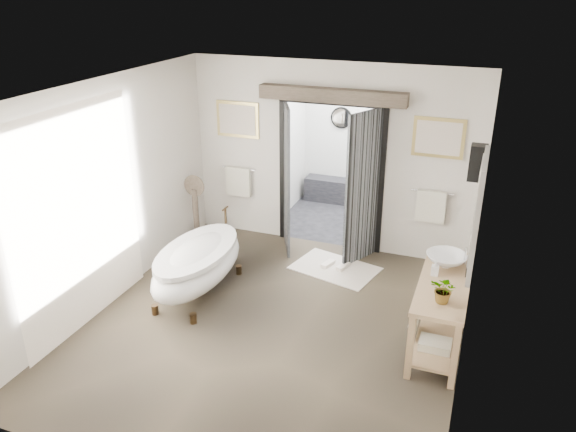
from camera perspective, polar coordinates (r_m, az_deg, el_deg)
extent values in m
plane|color=brown|center=(7.11, -1.72, -11.11)|extent=(5.00, 5.00, 0.00)
cube|color=beige|center=(4.49, -14.32, -12.38)|extent=(4.50, 0.02, 2.90)
cube|color=beige|center=(7.50, -18.02, 2.08)|extent=(0.02, 5.00, 2.90)
cube|color=beige|center=(6.00, 18.48, -3.34)|extent=(0.02, 5.00, 2.90)
cube|color=beige|center=(9.14, -4.83, 6.89)|extent=(1.45, 0.02, 2.90)
cube|color=beige|center=(8.36, 14.56, 4.64)|extent=(1.45, 0.02, 2.90)
cube|color=beige|center=(8.35, 4.69, 13.45)|extent=(1.60, 0.02, 0.60)
cube|color=silver|center=(5.97, -2.06, 12.51)|extent=(4.50, 5.00, 0.02)
cube|color=white|center=(7.08, -20.51, -0.39)|extent=(0.02, 2.20, 2.70)
cube|color=gray|center=(6.22, 18.74, 0.15)|extent=(0.05, 0.95, 1.25)
cube|color=silver|center=(6.22, 18.46, 0.19)|extent=(0.01, 0.80, 1.10)
cube|color=black|center=(7.29, 18.71, 5.15)|extent=(0.20, 0.20, 0.45)
sphere|color=#FFCC8C|center=(7.29, 18.71, 5.15)|extent=(0.10, 0.10, 0.10)
cube|color=black|center=(10.04, 5.80, -0.41)|extent=(2.20, 2.00, 0.01)
cube|color=silver|center=(9.32, 6.43, 13.78)|extent=(2.20, 2.00, 0.02)
cube|color=white|center=(10.54, 7.51, 7.86)|extent=(2.20, 0.02, 2.50)
cube|color=white|center=(9.92, -0.09, 7.09)|extent=(0.02, 2.00, 2.50)
cube|color=white|center=(9.41, 12.62, 5.61)|extent=(0.02, 2.00, 2.50)
cube|color=black|center=(10.69, 7.00, 2.33)|extent=(2.00, 0.35, 0.45)
cylinder|color=silver|center=(10.52, 5.42, 9.90)|extent=(0.40, 0.03, 0.40)
cylinder|color=silver|center=(10.35, 9.75, 9.44)|extent=(0.40, 0.03, 0.40)
cube|color=black|center=(8.96, -0.54, 4.62)|extent=(0.07, 0.10, 2.30)
cube|color=black|center=(8.55, 9.54, 3.36)|extent=(0.07, 0.10, 2.30)
cube|color=black|center=(8.41, 4.63, 11.43)|extent=(1.67, 0.10, 0.07)
cube|color=black|center=(8.58, -0.13, 3.77)|extent=(0.37, 0.74, 2.30)
cube|color=black|center=(8.26, 7.69, 2.77)|extent=(0.37, 0.74, 2.30)
cube|color=brown|center=(8.29, 4.46, 12.12)|extent=(2.20, 0.20, 0.20)
cube|color=tan|center=(9.01, -5.13, 9.74)|extent=(0.72, 0.03, 0.57)
cube|color=silver|center=(9.00, -5.17, 9.72)|extent=(0.62, 0.01, 0.47)
cube|color=tan|center=(8.20, 15.04, 7.68)|extent=(0.72, 0.03, 0.57)
cube|color=silver|center=(8.19, 15.03, 7.66)|extent=(0.62, 0.01, 0.47)
cylinder|color=silver|center=(9.20, -5.06, 4.84)|extent=(0.60, 0.02, 0.02)
cube|color=beige|center=(9.25, -5.06, 3.51)|extent=(0.42, 0.08, 0.48)
cylinder|color=silver|center=(8.41, 14.45, 2.37)|extent=(0.60, 0.02, 0.02)
cube|color=beige|center=(8.47, 14.29, 0.93)|extent=(0.42, 0.08, 0.48)
cylinder|color=#3A2917|center=(7.49, -13.37, -9.24)|extent=(0.09, 0.09, 0.13)
cylinder|color=#3A2917|center=(7.23, -9.60, -10.20)|extent=(0.09, 0.09, 0.13)
cylinder|color=#3A2917|center=(8.47, -8.45, -4.79)|extent=(0.09, 0.09, 0.13)
cylinder|color=#3A2917|center=(8.24, -5.02, -5.47)|extent=(0.09, 0.09, 0.13)
ellipsoid|color=white|center=(7.66, -9.15, -4.91)|extent=(0.85, 1.90, 0.60)
cylinder|color=#3A2917|center=(8.19, -6.37, 0.04)|extent=(0.03, 0.03, 0.25)
cube|color=tan|center=(6.21, 12.31, -12.68)|extent=(0.07, 0.07, 0.85)
cube|color=tan|center=(6.19, 16.62, -13.33)|extent=(0.07, 0.07, 0.85)
cube|color=tan|center=(7.46, 14.12, -6.28)|extent=(0.07, 0.07, 0.85)
cube|color=tan|center=(7.44, 17.64, -6.78)|extent=(0.07, 0.07, 0.85)
cube|color=tan|center=(6.60, 15.60, -6.55)|extent=(0.55, 1.60, 0.05)
cube|color=tan|center=(6.95, 15.01, -11.32)|extent=(0.45, 1.50, 0.03)
cylinder|color=silver|center=(6.73, 13.10, -7.88)|extent=(0.02, 1.40, 0.02)
cube|color=beige|center=(6.71, 12.76, -9.97)|extent=(0.06, 0.34, 0.42)
cube|color=beige|center=(6.62, 14.71, -12.50)|extent=(0.35, 0.25, 0.10)
cube|color=beige|center=(7.21, 15.39, -9.38)|extent=(0.35, 0.25, 0.10)
cube|color=brown|center=(9.21, -9.14, -2.61)|extent=(0.23, 0.23, 0.08)
cylinder|color=brown|center=(9.01, -9.33, 0.10)|extent=(0.09, 0.09, 0.87)
cylinder|color=silver|center=(8.85, -9.47, 3.08)|extent=(0.31, 0.02, 0.31)
cylinder|color=brown|center=(8.84, -9.52, 3.05)|extent=(0.35, 0.02, 0.35)
cube|color=beige|center=(8.40, 4.80, -5.32)|extent=(1.36, 1.07, 0.01)
cube|color=white|center=(8.45, 4.08, -4.84)|extent=(0.17, 0.27, 0.05)
cube|color=white|center=(8.40, 5.61, -5.10)|extent=(0.17, 0.27, 0.05)
imported|color=white|center=(6.86, 15.78, -4.36)|extent=(0.59, 0.59, 0.16)
imported|color=gray|center=(6.11, 15.61, -7.24)|extent=(0.34, 0.32, 0.30)
imported|color=gray|center=(6.64, 14.73, -5.13)|extent=(0.08, 0.08, 0.18)
imported|color=gray|center=(7.10, 15.76, -3.44)|extent=(0.13, 0.13, 0.15)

